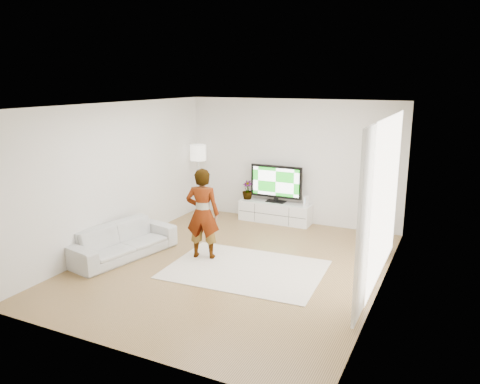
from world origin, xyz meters
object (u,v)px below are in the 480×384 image
at_px(media_console, 275,212).
at_px(rug, 245,269).
at_px(television, 276,182).
at_px(player, 203,214).
at_px(sofa, 122,241).
at_px(floor_lamp, 198,156).

xyz_separation_m(media_console, rug, (0.57, -2.85, -0.23)).
height_order(television, player, player).
bearing_deg(television, player, -97.98).
distance_m(media_console, sofa, 3.70).
relative_size(rug, floor_lamp, 1.54).
distance_m(media_console, rug, 2.91).
relative_size(player, floor_lamp, 0.98).
xyz_separation_m(television, rug, (0.57, -2.88, -0.92)).
distance_m(television, sofa, 3.78).
bearing_deg(media_console, rug, -78.74).
bearing_deg(media_console, sofa, -118.43).
bearing_deg(floor_lamp, sofa, -87.26).
bearing_deg(player, television, -114.00).
height_order(player, floor_lamp, floor_lamp).
xyz_separation_m(rug, floor_lamp, (-2.48, 2.64, 1.44)).
relative_size(media_console, player, 1.00).
height_order(rug, sofa, sofa).
relative_size(media_console, floor_lamp, 0.98).
height_order(media_console, television, television).
height_order(media_console, player, player).
bearing_deg(rug, player, 168.82).
relative_size(media_console, sofa, 0.81).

